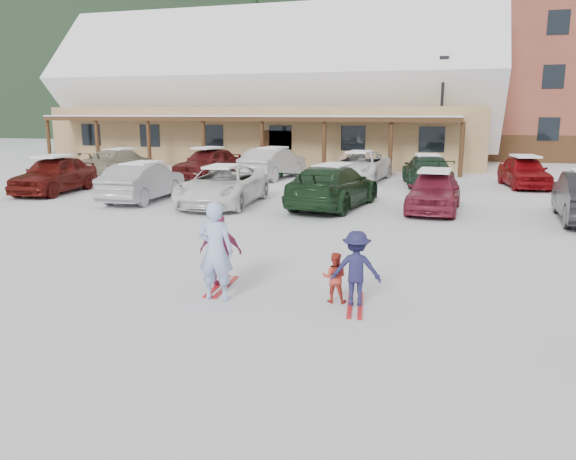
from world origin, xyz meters
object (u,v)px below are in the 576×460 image
(lamp_post, at_px, (442,107))
(child_navy, at_px, (356,269))
(day_lodge, at_px, (271,102))
(parked_car_4, at_px, (434,191))
(parked_car_12, at_px, (524,172))
(toddler_red, at_px, (335,277))
(parked_car_0, at_px, (54,175))
(parked_car_7, at_px, (121,162))
(parked_car_9, at_px, (273,163))
(parked_car_10, at_px, (359,166))
(adult_skier, at_px, (216,251))
(parked_car_1, at_px, (143,182))
(child_magenta, at_px, (221,252))
(parked_car_8, at_px, (208,163))
(parked_car_11, at_px, (427,170))
(parked_car_2, at_px, (223,186))
(parked_car_3, at_px, (333,186))

(lamp_post, bearing_deg, child_navy, -91.27)
(day_lodge, bearing_deg, parked_car_4, -56.95)
(lamp_post, relative_size, parked_car_12, 1.54)
(toddler_red, distance_m, parked_car_0, 17.21)
(day_lodge, height_order, parked_car_7, day_lodge)
(lamp_post, height_order, parked_car_9, lamp_post)
(parked_car_7, height_order, parked_car_10, parked_car_10)
(adult_skier, height_order, parked_car_1, adult_skier)
(lamp_post, height_order, parked_car_7, lamp_post)
(child_navy, distance_m, parked_car_7, 22.56)
(lamp_post, relative_size, child_magenta, 4.50)
(parked_car_8, bearing_deg, parked_car_11, 9.46)
(child_magenta, distance_m, parked_car_12, 18.73)
(parked_car_10, bearing_deg, parked_car_0, -141.69)
(adult_skier, height_order, child_magenta, adult_skier)
(adult_skier, relative_size, parked_car_2, 0.35)
(parked_car_10, xyz_separation_m, parked_car_12, (7.42, -0.17, -0.02))
(toddler_red, xyz_separation_m, parked_car_0, (-13.96, 10.06, 0.31))
(child_navy, relative_size, parked_car_12, 0.32)
(parked_car_11, bearing_deg, parked_car_0, 15.42)
(parked_car_4, distance_m, parked_car_11, 6.84)
(parked_car_9, relative_size, parked_car_10, 0.92)
(toddler_red, xyz_separation_m, parked_car_8, (-10.14, 16.83, 0.31))
(lamp_post, relative_size, parked_car_8, 1.40)
(day_lodge, bearing_deg, parked_car_8, -88.23)
(toddler_red, distance_m, parked_car_3, 10.05)
(parked_car_11, bearing_deg, parked_car_3, 58.68)
(parked_car_3, bearing_deg, parked_car_4, -167.99)
(parked_car_10, bearing_deg, parked_car_2, -107.86)
(toddler_red, relative_size, child_magenta, 0.64)
(parked_car_7, bearing_deg, parked_car_3, 153.85)
(adult_skier, distance_m, toddler_red, 2.14)
(adult_skier, distance_m, parked_car_7, 21.30)
(parked_car_9, relative_size, parked_car_11, 0.98)
(parked_car_9, bearing_deg, child_magenta, 112.77)
(parked_car_8, height_order, parked_car_12, parked_car_8)
(adult_skier, height_order, toddler_red, adult_skier)
(parked_car_8, distance_m, parked_car_10, 7.59)
(day_lodge, xyz_separation_m, parked_car_4, (11.74, -18.04, -3.25))
(day_lodge, height_order, adult_skier, day_lodge)
(child_navy, distance_m, parked_car_0, 17.57)
(toddler_red, relative_size, parked_car_8, 0.20)
(toddler_red, bearing_deg, parked_car_3, -83.84)
(parked_car_11, bearing_deg, parked_car_7, -8.07)
(lamp_post, height_order, toddler_red, lamp_post)
(lamp_post, height_order, child_magenta, lamp_post)
(lamp_post, relative_size, parked_car_7, 1.31)
(parked_car_9, bearing_deg, parked_car_10, -169.58)
(parked_car_8, xyz_separation_m, parked_car_10, (7.54, 0.90, -0.05))
(parked_car_3, bearing_deg, lamp_post, -94.07)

